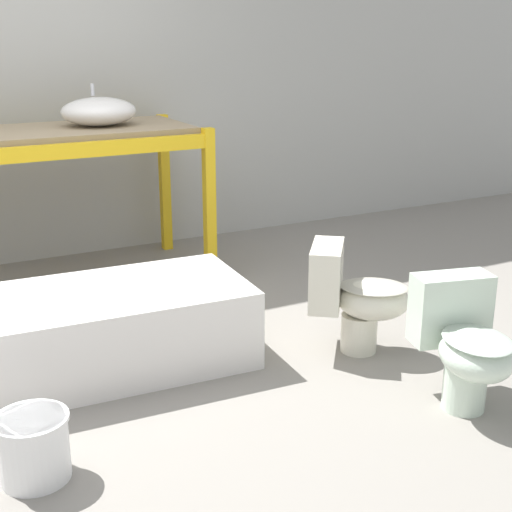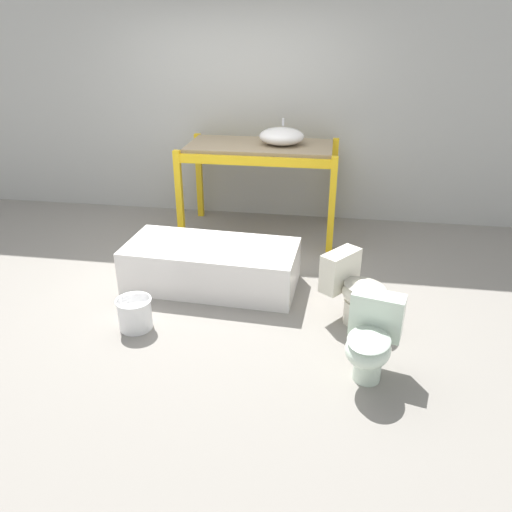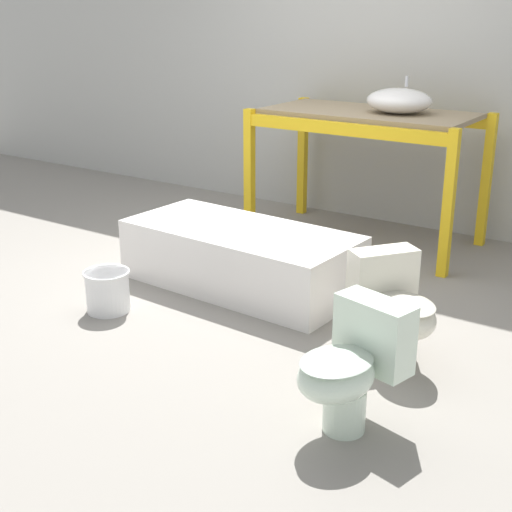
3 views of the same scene
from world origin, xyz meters
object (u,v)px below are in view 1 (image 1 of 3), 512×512
Objects in this scene: toilet_far at (355,295)px; bathtub_main at (91,326)px; toilet_near at (465,342)px; bucket_white at (33,446)px; sink_basin at (99,112)px.

bathtub_main is at bearing 109.10° from toilet_far.
toilet_far is (1.31, -0.43, 0.08)m from bathtub_main.
toilet_near is 1.89m from bucket_white.
sink_basin is 2.59m from bucket_white.
toilet_near is at bearing -70.08° from sink_basin.
toilet_far is (-0.10, 0.72, 0.00)m from toilet_near.
toilet_near and toilet_far have the same top height.
sink_basin is at bearing 73.58° from bathtub_main.
toilet_far is 2.13× the size of bucket_white.
bucket_white is (-1.76, -0.38, -0.18)m from toilet_far.
toilet_near reaches higher than bucket_white.
bathtub_main reaches higher than bucket_white.
bucket_white is at bearing -176.20° from toilet_near.
bucket_white is at bearing 139.52° from toilet_far.
sink_basin is 0.30× the size of bathtub_main.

